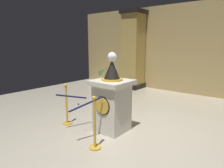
{
  "coord_description": "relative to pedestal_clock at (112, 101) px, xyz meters",
  "views": [
    {
      "loc": [
        2.5,
        -3.35,
        1.99
      ],
      "look_at": [
        -0.27,
        0.11,
        1.1
      ],
      "focal_mm": 32.57,
      "sensor_mm": 36.0,
      "label": 1
    }
  ],
  "objects": [
    {
      "name": "stanchion_far",
      "position": [
        0.27,
        -0.85,
        -0.35
      ],
      "size": [
        0.24,
        0.24,
        1.04
      ],
      "color": "gold",
      "rests_on": "ground_plane"
    },
    {
      "name": "stanchion_near",
      "position": [
        -1.11,
        -0.41,
        -0.35
      ],
      "size": [
        0.24,
        0.24,
        1.03
      ],
      "color": "gold",
      "rests_on": "ground_plane"
    },
    {
      "name": "velvet_rope",
      "position": [
        -0.42,
        -0.63,
        0.07
      ],
      "size": [
        0.95,
        0.93,
        0.22
      ],
      "color": "#141947"
    },
    {
      "name": "potted_palm_left",
      "position": [
        -2.6,
        2.92,
        -0.39
      ],
      "size": [
        0.89,
        0.88,
        1.07
      ],
      "color": "#2D2823",
      "rests_on": "ground_plane"
    },
    {
      "name": "back_wall",
      "position": [
        0.27,
        4.75,
        1.05
      ],
      "size": [
        11.42,
        0.16,
        3.52
      ],
      "primitive_type": "cube",
      "color": "tan",
      "rests_on": "ground_plane"
    },
    {
      "name": "column_left",
      "position": [
        -2.19,
        4.23,
        0.96
      ],
      "size": [
        0.93,
        0.93,
        3.38
      ],
      "color": "black",
      "rests_on": "ground_plane"
    },
    {
      "name": "ground_plane",
      "position": [
        0.27,
        -0.1,
        -0.71
      ],
      "size": [
        11.42,
        11.42,
        0.0
      ],
      "primitive_type": "plane",
      "color": "#B2A893"
    },
    {
      "name": "pedestal_clock",
      "position": [
        0.0,
        0.0,
        0.0
      ],
      "size": [
        0.82,
        0.82,
        1.8
      ],
      "color": "beige",
      "rests_on": "ground_plane"
    }
  ]
}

